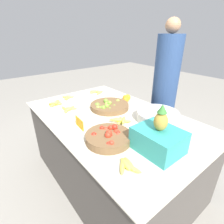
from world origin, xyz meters
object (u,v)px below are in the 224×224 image
at_px(tomato_basket, 108,137).
at_px(vendor_person, 164,96).
at_px(lime_bowl, 109,106).
at_px(price_sign, 80,123).
at_px(produce_crate, 158,138).
at_px(metal_bowl, 158,116).

height_order(tomato_basket, vendor_person, vendor_person).
xyz_separation_m(lime_bowl, price_sign, (0.18, -0.46, 0.02)).
distance_m(lime_bowl, vendor_person, 0.80).
bearing_deg(tomato_basket, price_sign, -166.41).
height_order(tomato_basket, produce_crate, produce_crate).
relative_size(tomato_basket, price_sign, 2.30).
relative_size(price_sign, produce_crate, 0.44).
relative_size(metal_bowl, produce_crate, 1.11).
distance_m(lime_bowl, metal_bowl, 0.54).
xyz_separation_m(price_sign, produce_crate, (0.63, 0.28, 0.05)).
relative_size(lime_bowl, metal_bowl, 1.06).
height_order(metal_bowl, produce_crate, produce_crate).
height_order(lime_bowl, vendor_person, vendor_person).
xyz_separation_m(tomato_basket, price_sign, (-0.32, -0.08, 0.01)).
bearing_deg(price_sign, produce_crate, 29.04).
bearing_deg(tomato_basket, produce_crate, 33.80).
height_order(lime_bowl, price_sign, lime_bowl).
relative_size(lime_bowl, price_sign, 2.70).
distance_m(price_sign, produce_crate, 0.69).
distance_m(metal_bowl, vendor_person, 0.70).
height_order(metal_bowl, price_sign, price_sign).
height_order(produce_crate, vendor_person, vendor_person).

